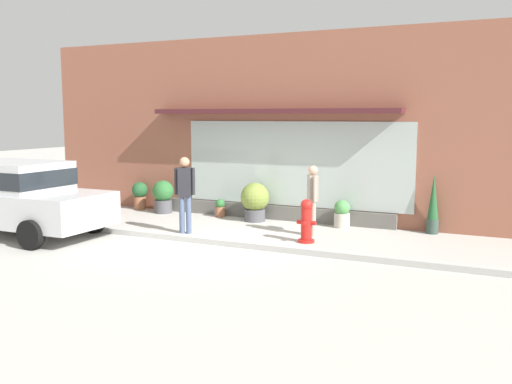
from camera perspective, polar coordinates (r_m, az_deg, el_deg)
The scene contains 13 objects.
ground_plane at distance 12.19m, azimuth -4.10°, elevation -4.95°, with size 60.00×60.00×0.00m, color #B2AFA8.
curb_strip at distance 12.01m, azimuth -4.57°, elevation -4.86°, with size 14.00×0.24×0.12m, color #B2B2AD.
storefront at distance 14.75m, azimuth 2.01°, elevation 6.22°, with size 14.00×0.81×4.67m.
fire_hydrant at distance 12.06m, azimuth 5.04°, elevation -2.88°, with size 0.41×0.38×0.92m.
pedestrian_with_handbag at distance 12.70m, azimuth 5.64°, elevation -0.36°, with size 0.40×0.57×1.56m.
pedestrian_passerby at distance 12.94m, azimuth -7.09°, elevation 0.31°, with size 0.44×0.29×1.73m.
parked_car_silver at distance 13.75m, azimuth -22.79°, elevation -0.22°, with size 4.19×2.01×1.64m.
potted_plant_corner_tall at distance 14.40m, azimuth -0.12°, elevation -0.84°, with size 0.72×0.72×0.98m.
potted_plant_near_hydrant at distance 15.09m, azimuth -3.59°, elevation -1.59°, with size 0.25×0.25×0.47m.
potted_plant_doorstep at distance 16.57m, azimuth -11.48°, elevation -0.19°, with size 0.45×0.45×0.78m.
potted_plant_window_left at distance 13.80m, azimuth 8.54°, elevation -2.16°, with size 0.38×0.38×0.66m.
potted_plant_window_right at distance 13.48m, azimuth 17.22°, elevation -1.27°, with size 0.27×0.27×1.35m.
potted_plant_by_entrance at distance 15.85m, azimuth -9.23°, elevation -0.35°, with size 0.58×0.58×0.89m.
Camera 1 is at (5.90, -10.33, 2.65)m, focal length 40.20 mm.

